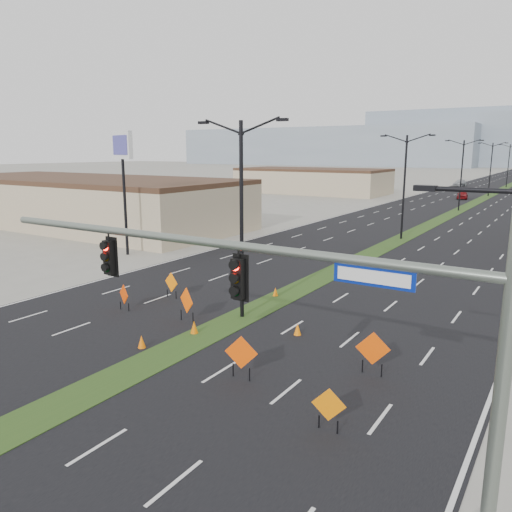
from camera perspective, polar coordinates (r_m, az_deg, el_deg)
The scene contains 26 objects.
ground at distance 18.54m, azimuth -23.85°, elevation -16.63°, with size 600.00×600.00×0.00m, color gray.
road_surface at distance 109.84m, azimuth 25.28°, elevation 6.35°, with size 25.00×400.00×0.02m, color black.
median_strip at distance 109.84m, azimuth 25.28°, elevation 6.35°, with size 2.00×400.00×0.04m, color #27491A.
building_sw_near at distance 62.69m, azimuth -19.23°, elevation 5.75°, with size 40.00×16.00×5.00m, color #C0AC89.
building_sw_far at distance 104.50m, azimuth 6.43°, elevation 8.42°, with size 30.00×14.00×4.50m, color #C0AC89.
mesa_west at distance 318.22m, azimuth 7.82°, elevation 12.29°, with size 180.00×50.00×22.00m, color gray.
mesa_backdrop at distance 331.63m, azimuth 25.52°, elevation 12.11°, with size 140.00×50.00×32.00m, color gray.
signal_mast at distance 12.51m, azimuth 5.08°, elevation -5.61°, with size 16.30×0.60×8.00m.
streetlight_0 at distance 25.12m, azimuth -1.67°, elevation 4.77°, with size 5.15×0.24×10.02m.
streetlight_1 at distance 50.69m, azimuth 16.59°, elevation 7.91°, with size 5.15×0.24×10.02m.
streetlight_2 at distance 77.94m, azimuth 22.43°, elevation 8.76°, with size 5.15×0.24×10.02m.
streetlight_3 at distance 105.59m, azimuth 25.25°, elevation 9.13°, with size 5.15×0.24×10.02m.
streetlight_4 at distance 133.38m, azimuth 26.89°, elevation 9.34°, with size 5.15×0.24×10.02m.
car_left at distance 97.84m, azimuth 22.51°, elevation 6.47°, with size 1.74×4.33×1.47m, color maroon.
car_far at distance 133.42m, azimuth 22.27°, elevation 7.72°, with size 2.11×5.20×1.51m, color #A3A8AD.
construction_sign_0 at distance 28.11m, azimuth -14.86°, elevation -4.37°, with size 1.03×0.43×1.45m.
construction_sign_1 at distance 29.80m, azimuth -9.65°, elevation -3.09°, with size 1.15×0.29×1.55m.
construction_sign_2 at distance 25.63m, azimuth -7.94°, elevation -5.18°, with size 1.25×0.57×1.79m.
construction_sign_3 at distance 19.23m, azimuth -1.71°, elevation -11.12°, with size 1.26×0.42×1.73m.
construction_sign_4 at distance 20.04m, azimuth 13.21°, elevation -10.40°, with size 1.28×0.44×1.77m.
construction_sign_5 at distance 16.20m, azimuth 8.31°, elevation -16.64°, with size 1.06×0.30×1.44m.
cone_0 at distance 22.89m, azimuth -12.95°, elevation -9.52°, with size 0.36×0.36×0.60m, color orange.
cone_1 at distance 24.11m, azimuth -7.08°, elevation -8.11°, with size 0.39×0.39×0.65m, color #D66504.
cone_2 at distance 23.87m, azimuth 4.77°, elevation -8.34°, with size 0.35×0.35×0.59m, color orange.
cone_3 at distance 29.90m, azimuth 2.23°, elevation -4.13°, with size 0.34×0.34×0.56m, color orange.
pole_sign_west at distance 42.42m, azimuth -15.05°, elevation 11.17°, with size 3.23×1.38×10.09m.
Camera 1 is at (14.02, -8.61, 8.56)m, focal length 35.00 mm.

